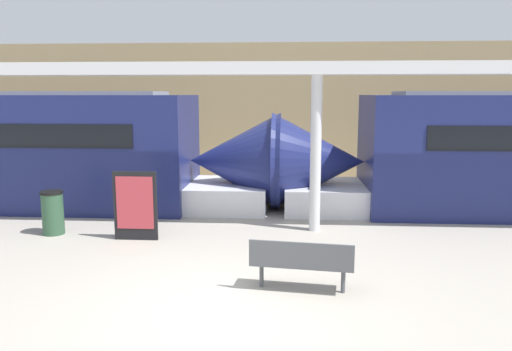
# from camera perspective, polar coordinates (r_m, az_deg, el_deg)

# --- Properties ---
(ground_plane) EXTENTS (60.00, 60.00, 0.00)m
(ground_plane) POSITION_cam_1_polar(r_m,az_deg,el_deg) (7.63, -3.73, -14.94)
(ground_plane) COLOR #A8A093
(station_wall) EXTENTS (56.00, 0.20, 5.00)m
(station_wall) POSITION_cam_1_polar(r_m,az_deg,el_deg) (18.87, 0.94, 7.39)
(station_wall) COLOR tan
(station_wall) RESTS_ON ground_plane
(bench_near) EXTENTS (1.70, 0.65, 0.85)m
(bench_near) POSITION_cam_1_polar(r_m,az_deg,el_deg) (8.07, 5.22, -9.71)
(bench_near) COLOR #4C4F54
(bench_near) RESTS_ON ground_plane
(trash_bin) EXTENTS (0.50, 0.50, 0.99)m
(trash_bin) POSITION_cam_1_polar(r_m,az_deg,el_deg) (12.13, -22.21, -3.93)
(trash_bin) COLOR #2D5138
(trash_bin) RESTS_ON ground_plane
(poster_board) EXTENTS (0.94, 0.07, 1.50)m
(poster_board) POSITION_cam_1_polar(r_m,az_deg,el_deg) (11.04, -13.63, -3.36)
(poster_board) COLOR black
(poster_board) RESTS_ON ground_plane
(support_column_near) EXTENTS (0.25, 0.25, 3.55)m
(support_column_near) POSITION_cam_1_polar(r_m,az_deg,el_deg) (11.40, 6.83, 2.41)
(support_column_near) COLOR silver
(support_column_near) RESTS_ON ground_plane
(canopy_beam) EXTENTS (28.00, 0.60, 0.28)m
(canopy_beam) POSITION_cam_1_polar(r_m,az_deg,el_deg) (11.34, 7.02, 12.07)
(canopy_beam) COLOR silver
(canopy_beam) RESTS_ON support_column_near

